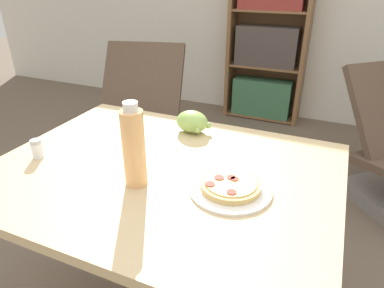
# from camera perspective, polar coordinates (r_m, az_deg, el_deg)

# --- Properties ---
(dining_table) EXTENTS (1.20, 0.92, 0.78)m
(dining_table) POSITION_cam_1_polar(r_m,az_deg,el_deg) (1.27, -4.74, -8.02)
(dining_table) COLOR #D1B27F
(dining_table) RESTS_ON ground_plane
(pizza_on_plate) EXTENTS (0.26, 0.26, 0.04)m
(pizza_on_plate) POSITION_cam_1_polar(r_m,az_deg,el_deg) (1.10, 6.44, -7.09)
(pizza_on_plate) COLOR white
(pizza_on_plate) RESTS_ON dining_table
(grape_bunch) EXTENTS (0.16, 0.11, 0.09)m
(grape_bunch) POSITION_cam_1_polar(r_m,az_deg,el_deg) (1.47, 0.04, 3.75)
(grape_bunch) COLOR #93BC5B
(grape_bunch) RESTS_ON dining_table
(drink_bottle) EXTENTS (0.07, 0.07, 0.28)m
(drink_bottle) POSITION_cam_1_polar(r_m,az_deg,el_deg) (1.08, -9.68, -0.55)
(drink_bottle) COLOR #EFB270
(drink_bottle) RESTS_ON dining_table
(salt_shaker) EXTENTS (0.04, 0.04, 0.07)m
(salt_shaker) POSITION_cam_1_polar(r_m,az_deg,el_deg) (1.39, -24.42, -0.74)
(salt_shaker) COLOR white
(salt_shaker) RESTS_ON dining_table
(lounge_chair_near) EXTENTS (0.81, 0.90, 0.88)m
(lounge_chair_near) POSITION_cam_1_polar(r_m,az_deg,el_deg) (2.84, -8.86, 3.41)
(lounge_chair_near) COLOR slate
(lounge_chair_near) RESTS_ON ground_plane
(bookshelf) EXTENTS (0.76, 0.28, 1.62)m
(bookshelf) POSITION_cam_1_polar(r_m,az_deg,el_deg) (3.57, 12.45, 15.99)
(bookshelf) COLOR brown
(bookshelf) RESTS_ON ground_plane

